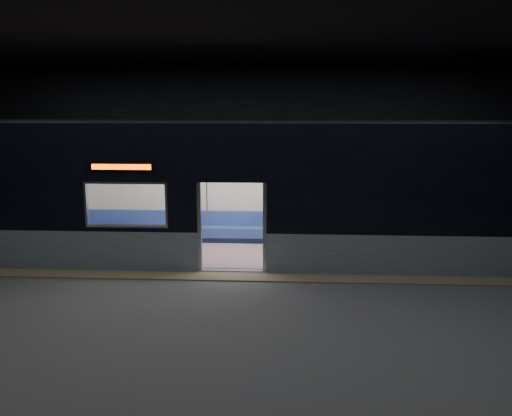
{
  "coord_description": "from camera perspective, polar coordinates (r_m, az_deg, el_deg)",
  "views": [
    {
      "loc": [
        1.23,
        -10.8,
        3.76
      ],
      "look_at": [
        0.47,
        2.3,
        1.24
      ],
      "focal_mm": 38.0,
      "sensor_mm": 36.0,
      "label": 1
    }
  ],
  "objects": [
    {
      "name": "handbag",
      "position": [
        14.43,
        2.34,
        -1.38
      ],
      "size": [
        0.35,
        0.32,
        0.15
      ],
      "primitive_type": "cube",
      "rotation": [
        0.0,
        0.0,
        0.25
      ],
      "color": "black",
      "rests_on": "passenger"
    },
    {
      "name": "station_envelope",
      "position": [
        10.87,
        -3.23,
        10.36
      ],
      "size": [
        24.0,
        14.0,
        5.0
      ],
      "color": "black",
      "rests_on": "station_floor"
    },
    {
      "name": "metro_car",
      "position": [
        13.54,
        -1.94,
        2.75
      ],
      "size": [
        18.0,
        3.04,
        3.35
      ],
      "color": "#8C9CA7",
      "rests_on": "station_floor"
    },
    {
      "name": "tactile_strip",
      "position": [
        12.02,
        -2.74,
        -7.29
      ],
      "size": [
        22.8,
        0.5,
        0.03
      ],
      "primitive_type": "cube",
      "color": "#8C7F59",
      "rests_on": "station_floor"
    },
    {
      "name": "passenger",
      "position": [
        14.64,
        2.55,
        -0.65
      ],
      "size": [
        0.46,
        0.76,
        1.45
      ],
      "rotation": [
        0.0,
        0.0,
        -0.15
      ],
      "color": "black",
      "rests_on": "metro_car"
    },
    {
      "name": "station_floor",
      "position": [
        11.5,
        -3.03,
        -8.24
      ],
      "size": [
        24.0,
        14.0,
        0.01
      ],
      "primitive_type": "cube",
      "color": "#47494C",
      "rests_on": "ground"
    },
    {
      "name": "transit_map",
      "position": [
        14.84,
        2.79,
        1.93
      ],
      "size": [
        0.93,
        0.03,
        0.6
      ],
      "primitive_type": "cube",
      "color": "white",
      "rests_on": "metro_car"
    }
  ]
}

